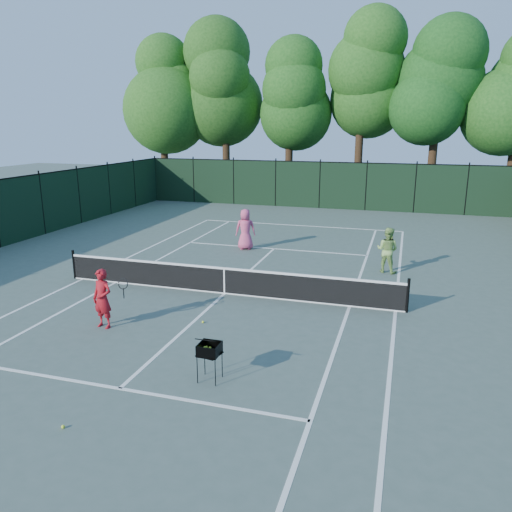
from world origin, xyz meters
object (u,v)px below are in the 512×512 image
(player_pink, at_px, (245,229))
(loose_ball_midcourt, at_px, (203,322))
(ball_hopper, at_px, (209,349))
(loose_ball_near_cart, at_px, (63,427))
(player_green, at_px, (387,250))
(coach, at_px, (103,299))

(player_pink, bearing_deg, loose_ball_midcourt, 81.79)
(player_pink, relative_size, ball_hopper, 2.08)
(ball_hopper, xyz_separation_m, loose_ball_near_cart, (-1.93, -2.47, -0.70))
(ball_hopper, relative_size, loose_ball_near_cart, 12.84)
(player_pink, xyz_separation_m, loose_ball_midcourt, (1.51, -8.50, -0.87))
(player_green, xyz_separation_m, loose_ball_near_cart, (-5.23, -12.08, -0.83))
(loose_ball_midcourt, bearing_deg, coach, -157.25)
(coach, height_order, player_pink, player_pink)
(player_green, height_order, loose_ball_near_cart, player_green)
(player_pink, relative_size, player_green, 1.05)
(player_green, distance_m, loose_ball_midcourt, 8.20)
(coach, distance_m, loose_ball_midcourt, 2.83)
(ball_hopper, bearing_deg, loose_ball_near_cart, -117.87)
(player_green, xyz_separation_m, ball_hopper, (-3.29, -9.61, -0.13))
(coach, bearing_deg, loose_ball_midcourt, 32.47)
(coach, xyz_separation_m, ball_hopper, (3.91, -1.91, -0.10))
(player_green, distance_m, ball_hopper, 10.16)
(player_pink, xyz_separation_m, player_green, (6.22, -1.84, -0.04))
(player_pink, distance_m, ball_hopper, 11.82)
(player_pink, distance_m, loose_ball_midcourt, 8.68)
(player_green, relative_size, loose_ball_near_cart, 25.43)
(ball_hopper, bearing_deg, loose_ball_midcourt, 125.72)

